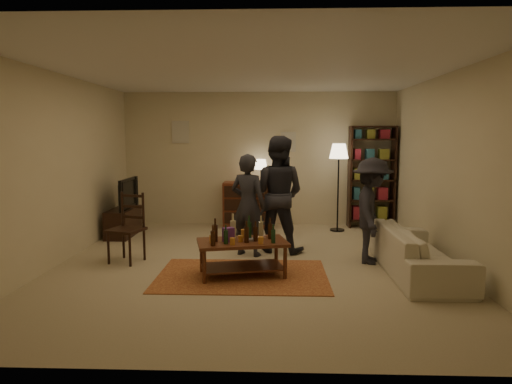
{
  "coord_description": "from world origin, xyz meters",
  "views": [
    {
      "loc": [
        0.29,
        -6.33,
        1.81
      ],
      "look_at": [
        0.05,
        0.1,
        1.03
      ],
      "focal_mm": 32.0,
      "sensor_mm": 36.0,
      "label": 1
    }
  ],
  "objects_px": {
    "person_by_sofa": "(372,211)",
    "tv_stand": "(123,215)",
    "floor_lamp": "(339,157)",
    "coffee_table": "(242,245)",
    "person_right": "(277,194)",
    "person_left": "(248,205)",
    "dresser": "(249,203)",
    "sofa": "(418,252)",
    "bookshelf": "(371,176)",
    "dining_chair": "(129,225)"
  },
  "relations": [
    {
      "from": "person_by_sofa",
      "to": "tv_stand",
      "type": "bearing_deg",
      "value": 80.6
    },
    {
      "from": "floor_lamp",
      "to": "person_by_sofa",
      "type": "distance_m",
      "value": 2.33
    },
    {
      "from": "coffee_table",
      "to": "person_by_sofa",
      "type": "relative_size",
      "value": 0.82
    },
    {
      "from": "person_right",
      "to": "person_left",
      "type": "bearing_deg",
      "value": 49.55
    },
    {
      "from": "dresser",
      "to": "person_by_sofa",
      "type": "xyz_separation_m",
      "value": [
        1.89,
        -2.57,
        0.28
      ]
    },
    {
      "from": "coffee_table",
      "to": "dresser",
      "type": "distance_m",
      "value": 3.27
    },
    {
      "from": "dresser",
      "to": "sofa",
      "type": "bearing_deg",
      "value": -52.46
    },
    {
      "from": "floor_lamp",
      "to": "coffee_table",
      "type": "bearing_deg",
      "value": -119.25
    },
    {
      "from": "dresser",
      "to": "bookshelf",
      "type": "height_order",
      "value": "bookshelf"
    },
    {
      "from": "coffee_table",
      "to": "person_by_sofa",
      "type": "distance_m",
      "value": 1.97
    },
    {
      "from": "person_by_sofa",
      "to": "person_left",
      "type": "bearing_deg",
      "value": 91.11
    },
    {
      "from": "tv_stand",
      "to": "sofa",
      "type": "distance_m",
      "value": 5.14
    },
    {
      "from": "dresser",
      "to": "person_by_sofa",
      "type": "height_order",
      "value": "person_by_sofa"
    },
    {
      "from": "dining_chair",
      "to": "floor_lamp",
      "type": "height_order",
      "value": "floor_lamp"
    },
    {
      "from": "dining_chair",
      "to": "dresser",
      "type": "xyz_separation_m",
      "value": [
        1.61,
        2.61,
        -0.06
      ]
    },
    {
      "from": "dresser",
      "to": "person_right",
      "type": "bearing_deg",
      "value": -74.19
    },
    {
      "from": "coffee_table",
      "to": "dresser",
      "type": "bearing_deg",
      "value": 91.47
    },
    {
      "from": "bookshelf",
      "to": "sofa",
      "type": "relative_size",
      "value": 0.97
    },
    {
      "from": "tv_stand",
      "to": "dining_chair",
      "type": "bearing_deg",
      "value": -69.33
    },
    {
      "from": "tv_stand",
      "to": "bookshelf",
      "type": "xyz_separation_m",
      "value": [
        4.69,
        0.98,
        0.65
      ]
    },
    {
      "from": "coffee_table",
      "to": "sofa",
      "type": "distance_m",
      "value": 2.32
    },
    {
      "from": "tv_stand",
      "to": "floor_lamp",
      "type": "height_order",
      "value": "floor_lamp"
    },
    {
      "from": "tv_stand",
      "to": "person_left",
      "type": "relative_size",
      "value": 0.68
    },
    {
      "from": "coffee_table",
      "to": "dining_chair",
      "type": "xyz_separation_m",
      "value": [
        -1.69,
        0.66,
        0.13
      ]
    },
    {
      "from": "floor_lamp",
      "to": "dining_chair",
      "type": "bearing_deg",
      "value": -145.72
    },
    {
      "from": "coffee_table",
      "to": "bookshelf",
      "type": "distance_m",
      "value": 4.13
    },
    {
      "from": "bookshelf",
      "to": "person_left",
      "type": "xyz_separation_m",
      "value": [
        -2.33,
        -2.28,
        -0.26
      ]
    },
    {
      "from": "person_right",
      "to": "dresser",
      "type": "bearing_deg",
      "value": -56.05
    },
    {
      "from": "tv_stand",
      "to": "bookshelf",
      "type": "relative_size",
      "value": 0.52
    },
    {
      "from": "dresser",
      "to": "person_left",
      "type": "relative_size",
      "value": 0.88
    },
    {
      "from": "person_left",
      "to": "person_right",
      "type": "bearing_deg",
      "value": -124.66
    },
    {
      "from": "person_by_sofa",
      "to": "floor_lamp",
      "type": "bearing_deg",
      "value": 16.57
    },
    {
      "from": "dresser",
      "to": "coffee_table",
      "type": "bearing_deg",
      "value": -88.53
    },
    {
      "from": "sofa",
      "to": "person_left",
      "type": "height_order",
      "value": "person_left"
    },
    {
      "from": "bookshelf",
      "to": "floor_lamp",
      "type": "height_order",
      "value": "bookshelf"
    },
    {
      "from": "floor_lamp",
      "to": "person_by_sofa",
      "type": "height_order",
      "value": "floor_lamp"
    },
    {
      "from": "person_right",
      "to": "sofa",
      "type": "bearing_deg",
      "value": 165.64
    },
    {
      "from": "floor_lamp",
      "to": "tv_stand",
      "type": "bearing_deg",
      "value": -171.78
    },
    {
      "from": "dresser",
      "to": "floor_lamp",
      "type": "height_order",
      "value": "floor_lamp"
    },
    {
      "from": "coffee_table",
      "to": "tv_stand",
      "type": "height_order",
      "value": "tv_stand"
    },
    {
      "from": "coffee_table",
      "to": "floor_lamp",
      "type": "relative_size",
      "value": 0.75
    },
    {
      "from": "tv_stand",
      "to": "floor_lamp",
      "type": "relative_size",
      "value": 0.63
    },
    {
      "from": "sofa",
      "to": "person_by_sofa",
      "type": "xyz_separation_m",
      "value": [
        -0.5,
        0.55,
        0.45
      ]
    },
    {
      "from": "dining_chair",
      "to": "dresser",
      "type": "distance_m",
      "value": 3.07
    },
    {
      "from": "person_left",
      "to": "person_by_sofa",
      "type": "bearing_deg",
      "value": -167.3
    },
    {
      "from": "coffee_table",
      "to": "person_left",
      "type": "bearing_deg",
      "value": 88.84
    },
    {
      "from": "tv_stand",
      "to": "coffee_table",
      "type": "bearing_deg",
      "value": -45.28
    },
    {
      "from": "dining_chair",
      "to": "person_by_sofa",
      "type": "xyz_separation_m",
      "value": [
        3.5,
        0.05,
        0.22
      ]
    },
    {
      "from": "bookshelf",
      "to": "person_left",
      "type": "height_order",
      "value": "bookshelf"
    },
    {
      "from": "person_by_sofa",
      "to": "dresser",
      "type": "bearing_deg",
      "value": 48.75
    }
  ]
}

